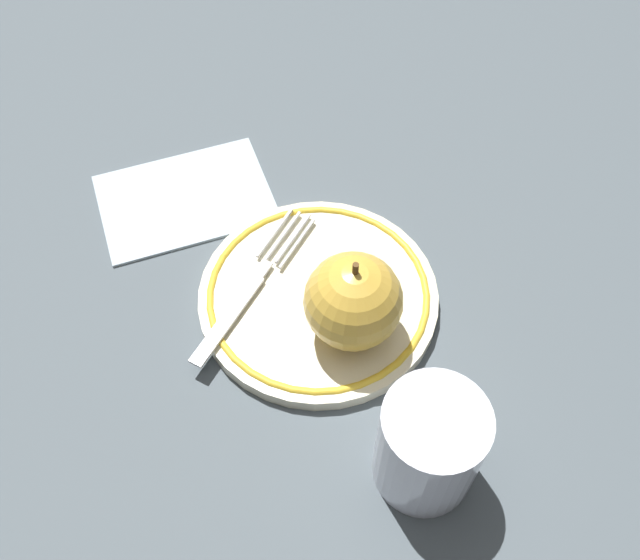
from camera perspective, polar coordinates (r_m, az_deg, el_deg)
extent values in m
plane|color=#4C565D|center=(0.61, 0.69, -1.29)|extent=(2.00, 2.00, 0.00)
cylinder|color=beige|center=(0.60, 0.00, -1.58)|extent=(0.20, 0.20, 0.01)
torus|color=gold|center=(0.60, 0.00, -1.24)|extent=(0.19, 0.19, 0.01)
sphere|color=gold|center=(0.55, 2.67, -1.70)|extent=(0.08, 0.08, 0.08)
cylinder|color=brown|center=(0.51, 2.86, 0.87)|extent=(0.00, 0.00, 0.01)
cube|color=silver|center=(0.58, -7.39, -3.10)|extent=(0.06, 0.09, 0.00)
cube|color=silver|center=(0.61, -4.53, 0.86)|extent=(0.02, 0.02, 0.00)
cube|color=silver|center=(0.62, -1.73, 3.00)|extent=(0.03, 0.05, 0.00)
cube|color=silver|center=(0.63, -2.37, 3.27)|extent=(0.03, 0.05, 0.00)
cube|color=silver|center=(0.63, -3.00, 3.55)|extent=(0.03, 0.05, 0.00)
cube|color=silver|center=(0.63, -3.63, 3.82)|extent=(0.03, 0.05, 0.00)
cylinder|color=silver|center=(0.51, 8.71, -12.97)|extent=(0.07, 0.07, 0.09)
cube|color=silver|center=(0.69, -10.76, 6.50)|extent=(0.14, 0.18, 0.01)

